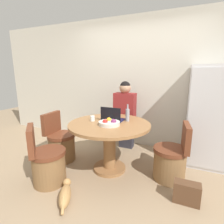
{
  "coord_description": "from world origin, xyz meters",
  "views": [
    {
      "loc": [
        0.96,
        -2.03,
        1.52
      ],
      "look_at": [
        -0.08,
        0.38,
        0.92
      ],
      "focal_mm": 28.0,
      "sensor_mm": 36.0,
      "label": 1
    }
  ],
  "objects_px": {
    "bottle": "(127,115)",
    "person_seated": "(125,113)",
    "dining_table": "(109,136)",
    "chair_left_side": "(61,144)",
    "handbag": "(187,193)",
    "refrigerator": "(212,117)",
    "fruit_bowl": "(109,123)",
    "laptop": "(112,118)",
    "chair_near_left_corner": "(47,164)",
    "chair_right_side": "(171,161)",
    "cat": "(65,194)"
  },
  "relations": [
    {
      "from": "dining_table",
      "to": "person_seated",
      "type": "distance_m",
      "value": 0.86
    },
    {
      "from": "refrigerator",
      "to": "chair_right_side",
      "type": "bearing_deg",
      "value": -125.88
    },
    {
      "from": "handbag",
      "to": "chair_right_side",
      "type": "bearing_deg",
      "value": 117.78
    },
    {
      "from": "fruit_bowl",
      "to": "laptop",
      "type": "bearing_deg",
      "value": 102.72
    },
    {
      "from": "fruit_bowl",
      "to": "cat",
      "type": "height_order",
      "value": "fruit_bowl"
    },
    {
      "from": "bottle",
      "to": "handbag",
      "type": "bearing_deg",
      "value": -29.64
    },
    {
      "from": "chair_near_left_corner",
      "to": "laptop",
      "type": "distance_m",
      "value": 1.15
    },
    {
      "from": "dining_table",
      "to": "bottle",
      "type": "distance_m",
      "value": 0.43
    },
    {
      "from": "refrigerator",
      "to": "dining_table",
      "type": "distance_m",
      "value": 1.69
    },
    {
      "from": "dining_table",
      "to": "fruit_bowl",
      "type": "xyz_separation_m",
      "value": [
        0.04,
        -0.1,
        0.24
      ]
    },
    {
      "from": "refrigerator",
      "to": "person_seated",
      "type": "xyz_separation_m",
      "value": [
        -1.47,
        -0.0,
        -0.07
      ]
    },
    {
      "from": "dining_table",
      "to": "bottle",
      "type": "height_order",
      "value": "bottle"
    },
    {
      "from": "person_seated",
      "to": "chair_near_left_corner",
      "type": "bearing_deg",
      "value": 67.73
    },
    {
      "from": "handbag",
      "to": "dining_table",
      "type": "bearing_deg",
      "value": 164.67
    },
    {
      "from": "bottle",
      "to": "cat",
      "type": "xyz_separation_m",
      "value": [
        -0.41,
        -1.07,
        -0.79
      ]
    },
    {
      "from": "chair_left_side",
      "to": "handbag",
      "type": "bearing_deg",
      "value": -99.9
    },
    {
      "from": "chair_right_side",
      "to": "laptop",
      "type": "height_order",
      "value": "laptop"
    },
    {
      "from": "refrigerator",
      "to": "laptop",
      "type": "bearing_deg",
      "value": -154.19
    },
    {
      "from": "refrigerator",
      "to": "fruit_bowl",
      "type": "height_order",
      "value": "refrigerator"
    },
    {
      "from": "laptop",
      "to": "dining_table",
      "type": "bearing_deg",
      "value": 94.68
    },
    {
      "from": "chair_right_side",
      "to": "chair_left_side",
      "type": "distance_m",
      "value": 1.84
    },
    {
      "from": "person_seated",
      "to": "fruit_bowl",
      "type": "height_order",
      "value": "person_seated"
    },
    {
      "from": "chair_left_side",
      "to": "handbag",
      "type": "distance_m",
      "value": 2.08
    },
    {
      "from": "chair_near_left_corner",
      "to": "person_seated",
      "type": "height_order",
      "value": "person_seated"
    },
    {
      "from": "laptop",
      "to": "person_seated",
      "type": "bearing_deg",
      "value": -88.24
    },
    {
      "from": "laptop",
      "to": "fruit_bowl",
      "type": "xyz_separation_m",
      "value": [
        0.05,
        -0.24,
        -0.01
      ]
    },
    {
      "from": "chair_right_side",
      "to": "person_seated",
      "type": "xyz_separation_m",
      "value": [
        -0.95,
        0.73,
        0.47
      ]
    },
    {
      "from": "chair_near_left_corner",
      "to": "bottle",
      "type": "relative_size",
      "value": 3.14
    },
    {
      "from": "chair_near_left_corner",
      "to": "handbag",
      "type": "xyz_separation_m",
      "value": [
        1.78,
        0.34,
        -0.15
      ]
    },
    {
      "from": "person_seated",
      "to": "bottle",
      "type": "bearing_deg",
      "value": 111.55
    },
    {
      "from": "cat",
      "to": "handbag",
      "type": "xyz_separation_m",
      "value": [
        1.34,
        0.55,
        0.04
      ]
    },
    {
      "from": "bottle",
      "to": "person_seated",
      "type": "bearing_deg",
      "value": 111.55
    },
    {
      "from": "chair_left_side",
      "to": "handbag",
      "type": "relative_size",
      "value": 2.8
    },
    {
      "from": "handbag",
      "to": "bottle",
      "type": "bearing_deg",
      "value": 150.36
    },
    {
      "from": "chair_right_side",
      "to": "laptop",
      "type": "distance_m",
      "value": 1.07
    },
    {
      "from": "fruit_bowl",
      "to": "chair_right_side",
      "type": "bearing_deg",
      "value": 13.69
    },
    {
      "from": "chair_right_side",
      "to": "cat",
      "type": "bearing_deg",
      "value": -55.94
    },
    {
      "from": "person_seated",
      "to": "bottle",
      "type": "relative_size",
      "value": 5.07
    },
    {
      "from": "chair_left_side",
      "to": "fruit_bowl",
      "type": "height_order",
      "value": "fruit_bowl"
    },
    {
      "from": "chair_left_side",
      "to": "fruit_bowl",
      "type": "relative_size",
      "value": 2.74
    },
    {
      "from": "dining_table",
      "to": "laptop",
      "type": "relative_size",
      "value": 3.73
    },
    {
      "from": "chair_left_side",
      "to": "cat",
      "type": "bearing_deg",
      "value": -141.07
    },
    {
      "from": "refrigerator",
      "to": "dining_table",
      "type": "relative_size",
      "value": 1.32
    },
    {
      "from": "dining_table",
      "to": "cat",
      "type": "relative_size",
      "value": 2.62
    },
    {
      "from": "fruit_bowl",
      "to": "bottle",
      "type": "distance_m",
      "value": 0.36
    },
    {
      "from": "chair_left_side",
      "to": "fruit_bowl",
      "type": "xyz_separation_m",
      "value": [
        0.96,
        -0.06,
        0.52
      ]
    },
    {
      "from": "refrigerator",
      "to": "chair_left_side",
      "type": "distance_m",
      "value": 2.57
    },
    {
      "from": "dining_table",
      "to": "cat",
      "type": "xyz_separation_m",
      "value": [
        -0.2,
        -0.86,
        -0.48
      ]
    },
    {
      "from": "fruit_bowl",
      "to": "chair_left_side",
      "type": "bearing_deg",
      "value": 176.33
    },
    {
      "from": "person_seated",
      "to": "cat",
      "type": "xyz_separation_m",
      "value": [
        -0.17,
        -1.7,
        -0.66
      ]
    }
  ]
}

